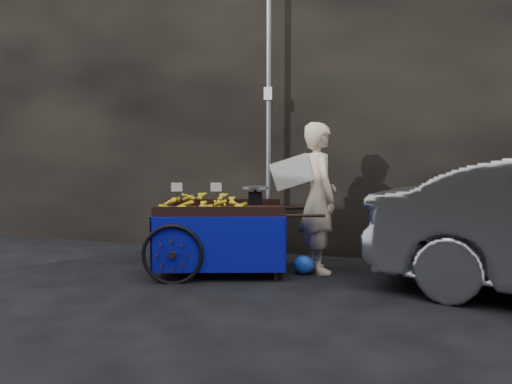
% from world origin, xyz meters
% --- Properties ---
extents(ground, '(80.00, 80.00, 0.00)m').
position_xyz_m(ground, '(0.00, 0.00, 0.00)').
color(ground, black).
rests_on(ground, ground).
extents(building_wall, '(13.50, 2.00, 5.00)m').
position_xyz_m(building_wall, '(0.39, 2.60, 2.50)').
color(building_wall, black).
rests_on(building_wall, ground).
extents(street_pole, '(0.12, 0.10, 4.00)m').
position_xyz_m(street_pole, '(0.30, 1.30, 2.01)').
color(street_pole, slate).
rests_on(street_pole, ground).
extents(banana_cart, '(2.41, 1.61, 1.20)m').
position_xyz_m(banana_cart, '(-0.09, 0.22, 0.74)').
color(banana_cart, black).
rests_on(banana_cart, ground).
extents(vendor, '(0.99, 0.85, 1.94)m').
position_xyz_m(vendor, '(1.16, 0.66, 0.97)').
color(vendor, beige).
rests_on(vendor, ground).
extents(plastic_bag, '(0.26, 0.21, 0.24)m').
position_xyz_m(plastic_bag, '(1.01, 0.45, 0.12)').
color(plastic_bag, blue).
rests_on(plastic_bag, ground).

